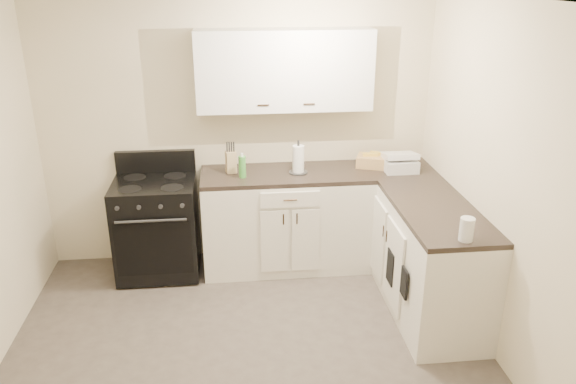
{
  "coord_description": "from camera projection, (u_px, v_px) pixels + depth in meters",
  "views": [
    {
      "loc": [
        -0.08,
        -3.29,
        2.67
      ],
      "look_at": [
        0.37,
        0.85,
        1.01
      ],
      "focal_mm": 35.0,
      "sensor_mm": 36.0,
      "label": 1
    }
  ],
  "objects": [
    {
      "name": "base_cabinets_back",
      "position": [
        286.0,
        221.0,
        5.29
      ],
      "size": [
        1.55,
        0.6,
        0.9
      ],
      "primitive_type": "cube",
      "color": "silver",
      "rests_on": "floor"
    },
    {
      "name": "base_cabinets_right",
      "position": [
        419.0,
        247.0,
        4.8
      ],
      "size": [
        0.6,
        1.9,
        0.9
      ],
      "primitive_type": "cube",
      "color": "silver",
      "rests_on": "floor"
    },
    {
      "name": "ceiling",
      "position": [
        238.0,
        1.0,
        3.11
      ],
      "size": [
        3.6,
        3.6,
        0.0
      ],
      "primitive_type": "plane",
      "color": "white",
      "rests_on": "wall_back"
    },
    {
      "name": "upper_cabinets",
      "position": [
        284.0,
        70.0,
        4.92
      ],
      "size": [
        1.55,
        0.3,
        0.7
      ],
      "primitive_type": "cube",
      "color": "silver",
      "rests_on": "wall_back"
    },
    {
      "name": "wall_back",
      "position": [
        238.0,
        132.0,
        5.23
      ],
      "size": [
        3.6,
        0.0,
        3.6
      ],
      "primitive_type": "plane",
      "rotation": [
        1.57,
        0.0,
        0.0
      ],
      "color": "beige",
      "rests_on": "ground"
    },
    {
      "name": "countertop_back",
      "position": [
        286.0,
        174.0,
        5.12
      ],
      "size": [
        1.55,
        0.6,
        0.04
      ],
      "primitive_type": "cube",
      "color": "black",
      "rests_on": "base_cabinets_back"
    },
    {
      "name": "oven_mitt_far",
      "position": [
        391.0,
        267.0,
        4.54
      ],
      "size": [
        0.02,
        0.16,
        0.28
      ],
      "primitive_type": "cube",
      "color": "black",
      "rests_on": "base_cabinets_right"
    },
    {
      "name": "knife_block",
      "position": [
        231.0,
        162.0,
        5.08
      ],
      "size": [
        0.11,
        0.1,
        0.2
      ],
      "primitive_type": "cube",
      "rotation": [
        0.0,
        0.0,
        0.24
      ],
      "color": "tan",
      "rests_on": "countertop_back"
    },
    {
      "name": "paper_towel",
      "position": [
        298.0,
        159.0,
        5.06
      ],
      "size": [
        0.12,
        0.12,
        0.26
      ],
      "primitive_type": "cylinder",
      "rotation": [
        0.0,
        0.0,
        -0.2
      ],
      "color": "white",
      "rests_on": "countertop_back"
    },
    {
      "name": "countertop_grill",
      "position": [
        399.0,
        165.0,
        5.15
      ],
      "size": [
        0.3,
        0.28,
        0.11
      ],
      "primitive_type": "cube",
      "rotation": [
        0.0,
        0.0,
        0.01
      ],
      "color": "silver",
      "rests_on": "countertop_right"
    },
    {
      "name": "oven_mitt_near",
      "position": [
        404.0,
        283.0,
        4.19
      ],
      "size": [
        0.02,
        0.13,
        0.23
      ],
      "primitive_type": "cube",
      "color": "black",
      "rests_on": "base_cabinets_right"
    },
    {
      "name": "countertop_right",
      "position": [
        424.0,
        196.0,
        4.63
      ],
      "size": [
        0.6,
        1.9,
        0.04
      ],
      "primitive_type": "cube",
      "color": "black",
      "rests_on": "base_cabinets_right"
    },
    {
      "name": "stove",
      "position": [
        157.0,
        227.0,
        5.15
      ],
      "size": [
        0.73,
        0.62,
        0.88
      ],
      "primitive_type": "cube",
      "color": "black",
      "rests_on": "floor"
    },
    {
      "name": "glass_jar",
      "position": [
        467.0,
        229.0,
        3.8
      ],
      "size": [
        0.11,
        0.11,
        0.16
      ],
      "primitive_type": "cylinder",
      "rotation": [
        0.0,
        0.0,
        -0.16
      ],
      "color": "silver",
      "rests_on": "countertop_right"
    },
    {
      "name": "floor",
      "position": [
        250.0,
        367.0,
        4.03
      ],
      "size": [
        3.6,
        3.6,
        0.0
      ],
      "primitive_type": "plane",
      "color": "#473F38",
      "rests_on": "ground"
    },
    {
      "name": "wicker_basket",
      "position": [
        374.0,
        161.0,
        5.24
      ],
      "size": [
        0.37,
        0.31,
        0.1
      ],
      "primitive_type": "cube",
      "rotation": [
        0.0,
        0.0,
        -0.36
      ],
      "color": "tan",
      "rests_on": "countertop_right"
    },
    {
      "name": "wall_right",
      "position": [
        514.0,
        196.0,
        3.75
      ],
      "size": [
        0.0,
        3.6,
        3.6
      ],
      "primitive_type": "plane",
      "rotation": [
        1.57,
        0.0,
        -1.57
      ],
      "color": "beige",
      "rests_on": "ground"
    },
    {
      "name": "soap_bottle",
      "position": [
        242.0,
        167.0,
        4.96
      ],
      "size": [
        0.07,
        0.07,
        0.19
      ],
      "primitive_type": "cylinder",
      "rotation": [
        0.0,
        0.0,
        0.17
      ],
      "color": "#429439",
      "rests_on": "countertop_back"
    }
  ]
}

